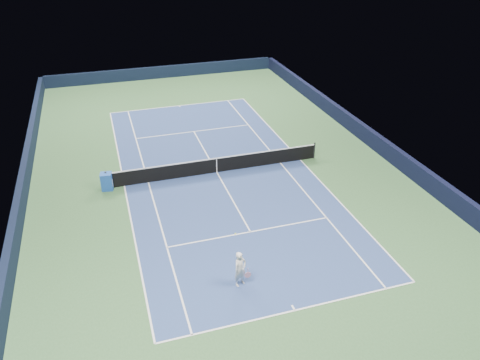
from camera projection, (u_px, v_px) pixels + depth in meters
name	position (u px, v px, depth m)	size (l,w,h in m)	color
ground	(217.00, 172.00, 28.20)	(40.00, 40.00, 0.00)	#345C32
wall_far	(163.00, 72.00, 44.39)	(22.00, 0.35, 1.10)	black
wall_right	(376.00, 141.00, 30.75)	(0.35, 40.00, 1.10)	black
wall_left	(22.00, 192.00, 25.11)	(0.35, 40.00, 1.10)	black
court_surface	(217.00, 172.00, 28.20)	(10.97, 23.77, 0.01)	navy
baseline_far	(179.00, 106.00, 38.06)	(10.97, 0.08, 0.00)	white
baseline_near	(295.00, 310.00, 18.33)	(10.97, 0.08, 0.00)	white
sideline_doubles_right	(300.00, 160.00, 29.62)	(0.08, 23.77, 0.00)	white
sideline_doubles_left	(124.00, 186.00, 26.77)	(0.08, 23.77, 0.00)	white
sideline_singles_right	(280.00, 163.00, 29.27)	(0.08, 23.77, 0.00)	white
sideline_singles_left	(148.00, 182.00, 27.13)	(0.08, 23.77, 0.00)	white
service_line_far	(194.00, 131.00, 33.51)	(8.23, 0.08, 0.00)	white
service_line_near	(250.00, 232.00, 22.88)	(8.23, 0.08, 0.00)	white
center_service_line	(217.00, 172.00, 28.20)	(0.08, 12.80, 0.00)	white
center_mark_far	(180.00, 106.00, 37.94)	(0.08, 0.30, 0.00)	white
center_mark_near	(293.00, 308.00, 18.45)	(0.08, 0.30, 0.00)	white
tennis_net	(217.00, 165.00, 27.95)	(12.90, 0.10, 1.07)	black
sponsor_cube	(107.00, 181.00, 26.22)	(0.69, 0.65, 1.01)	#1C4CAA
tennis_player	(240.00, 269.00, 19.25)	(0.82, 1.34, 1.92)	white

